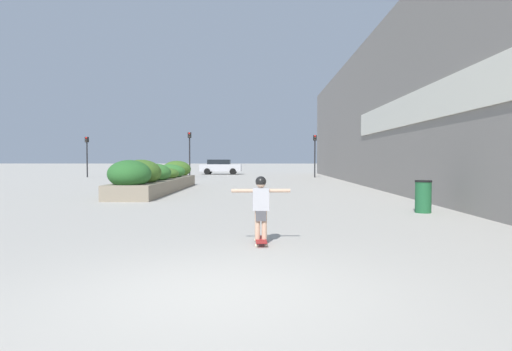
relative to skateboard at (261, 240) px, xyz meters
The scene contains 11 objects.
ground_plane 3.09m from the skateboard, 99.36° to the right, with size 300.00×300.00×0.00m, color #ADA89E.
building_wall_right 17.73m from the skateboard, 69.52° to the left, with size 0.67×48.70×8.21m.
planter_box 14.00m from the skateboard, 110.72° to the left, with size 1.79×10.99×1.51m.
skateboard is the anchor object (origin of this frame).
skateboarder 0.71m from the skateboard, 63.43° to the left, with size 1.06×0.19×1.14m.
trash_bin 6.71m from the skateboard, 46.60° to the left, with size 0.47×0.47×0.93m.
car_leftmost 35.85m from the skateboard, 69.04° to the left, with size 4.13×1.88×1.45m.
car_center_left 37.50m from the skateboard, 96.55° to the left, with size 4.06×1.96×1.48m.
traffic_light_left 29.90m from the skateboard, 101.70° to the left, with size 0.28×0.30×3.72m.
traffic_light_right 30.14m from the skateboard, 81.78° to the left, with size 0.28×0.30×3.51m.
traffic_light_far_left 33.31m from the skateboard, 116.38° to the left, with size 0.28×0.30×3.38m.
Camera 1 is at (0.55, -5.12, 1.53)m, focal length 32.00 mm.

